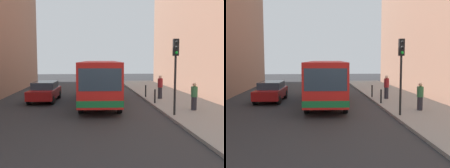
{
  "view_description": "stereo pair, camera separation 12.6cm",
  "coord_description": "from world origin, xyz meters",
  "views": [
    {
      "loc": [
        -1.07,
        -16.31,
        3.18
      ],
      "look_at": [
        0.44,
        0.85,
        1.54
      ],
      "focal_mm": 42.16,
      "sensor_mm": 36.0,
      "label": 1
    },
    {
      "loc": [
        -0.95,
        -16.32,
        3.18
      ],
      "look_at": [
        0.44,
        0.85,
        1.54
      ],
      "focal_mm": 42.16,
      "sensor_mm": 36.0,
      "label": 2
    }
  ],
  "objects": [
    {
      "name": "ground_plane",
      "position": [
        0.0,
        0.0,
        0.0
      ],
      "size": [
        80.0,
        80.0,
        0.0
      ],
      "primitive_type": "plane",
      "color": "#2D2D30"
    },
    {
      "name": "sidewalk",
      "position": [
        5.4,
        0.0,
        0.07
      ],
      "size": [
        4.4,
        40.0,
        0.15
      ],
      "primitive_type": "cube",
      "color": "gray",
      "rests_on": "ground"
    },
    {
      "name": "bus",
      "position": [
        -0.24,
        2.95,
        1.73
      ],
      "size": [
        3.01,
        11.12,
        3.0
      ],
      "rotation": [
        0.0,
        0.0,
        3.1
      ],
      "color": "red",
      "rests_on": "ground"
    },
    {
      "name": "car_beside_bus",
      "position": [
        -4.38,
        3.73,
        0.78
      ],
      "size": [
        2.02,
        4.47,
        1.48
      ],
      "rotation": [
        0.0,
        0.0,
        3.1
      ],
      "color": "maroon",
      "rests_on": "ground"
    },
    {
      "name": "traffic_light",
      "position": [
        3.55,
        -2.6,
        3.01
      ],
      "size": [
        0.28,
        0.33,
        4.1
      ],
      "color": "black",
      "rests_on": "sidewalk"
    },
    {
      "name": "bollard_near",
      "position": [
        3.45,
        1.29,
        0.62
      ],
      "size": [
        0.11,
        0.11,
        0.95
      ],
      "primitive_type": "cylinder",
      "color": "black",
      "rests_on": "sidewalk"
    },
    {
      "name": "bollard_mid",
      "position": [
        3.45,
        4.24,
        0.62
      ],
      "size": [
        0.11,
        0.11,
        0.95
      ],
      "primitive_type": "cylinder",
      "color": "black",
      "rests_on": "sidewalk"
    },
    {
      "name": "pedestrian_near_signal",
      "position": [
        5.16,
        -1.33,
        0.96
      ],
      "size": [
        0.38,
        0.38,
        1.62
      ],
      "rotation": [
        0.0,
        0.0,
        3.81
      ],
      "color": "#26262D",
      "rests_on": "sidewalk"
    },
    {
      "name": "pedestrian_mid_sidewalk",
      "position": [
        4.36,
        3.28,
        1.05
      ],
      "size": [
        0.38,
        0.38,
        1.79
      ],
      "rotation": [
        0.0,
        0.0,
        3.96
      ],
      "color": "#26262D",
      "rests_on": "sidewalk"
    }
  ]
}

